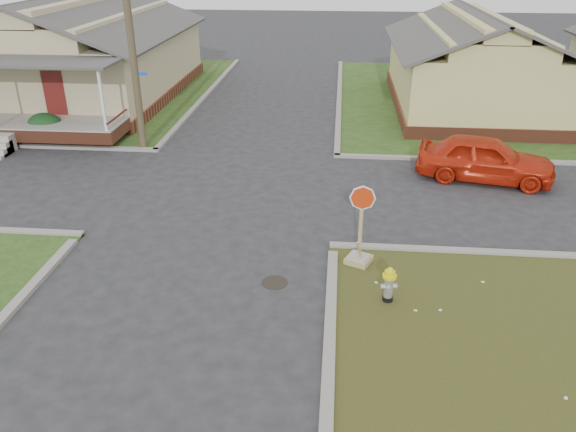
# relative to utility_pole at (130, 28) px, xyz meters

# --- Properties ---
(ground) EXTENTS (120.00, 120.00, 0.00)m
(ground) POSITION_rel_utility_pole_xyz_m (4.20, -8.90, -4.66)
(ground) COLOR #262628
(ground) RESTS_ON ground
(verge_far_left) EXTENTS (19.00, 19.00, 0.05)m
(verge_far_left) POSITION_rel_utility_pole_xyz_m (-8.80, 9.10, -4.64)
(verge_far_left) COLOR #294217
(verge_far_left) RESTS_ON ground
(curbs) EXTENTS (80.00, 40.00, 0.12)m
(curbs) POSITION_rel_utility_pole_xyz_m (4.20, -3.90, -4.66)
(curbs) COLOR gray
(curbs) RESTS_ON ground
(manhole) EXTENTS (0.64, 0.64, 0.01)m
(manhole) POSITION_rel_utility_pole_xyz_m (6.40, -9.40, -4.66)
(manhole) COLOR black
(manhole) RESTS_ON ground
(corner_house) EXTENTS (10.10, 15.50, 5.30)m
(corner_house) POSITION_rel_utility_pole_xyz_m (-5.80, 7.78, -2.38)
(corner_house) COLOR brown
(corner_house) RESTS_ON ground
(side_house_yellow) EXTENTS (7.60, 11.60, 4.70)m
(side_house_yellow) POSITION_rel_utility_pole_xyz_m (14.20, 7.60, -2.47)
(side_house_yellow) COLOR brown
(side_house_yellow) RESTS_ON ground
(utility_pole) EXTENTS (1.80, 0.28, 9.00)m
(utility_pole) POSITION_rel_utility_pole_xyz_m (0.00, 0.00, 0.00)
(utility_pole) COLOR #423726
(utility_pole) RESTS_ON ground
(fire_hydrant) EXTENTS (0.33, 0.33, 0.88)m
(fire_hydrant) POSITION_rel_utility_pole_xyz_m (9.10, -9.98, -4.13)
(fire_hydrant) COLOR black
(fire_hydrant) RESTS_ON ground
(stop_sign) EXTENTS (0.61, 0.60, 2.16)m
(stop_sign) POSITION_rel_utility_pole_xyz_m (8.47, -8.30, -4.14)
(stop_sign) COLOR #9E8E56
(stop_sign) RESTS_ON ground
(red_sedan) EXTENTS (4.90, 2.80, 1.57)m
(red_sedan) POSITION_rel_utility_pole_xyz_m (12.92, -2.13, -3.88)
(red_sedan) COLOR red
(red_sedan) RESTS_ON ground
(hedge_right) EXTENTS (1.48, 1.21, 1.13)m
(hedge_right) POSITION_rel_utility_pole_xyz_m (-4.33, 0.57, -4.05)
(hedge_right) COLOR #123414
(hedge_right) RESTS_ON verge_far_left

